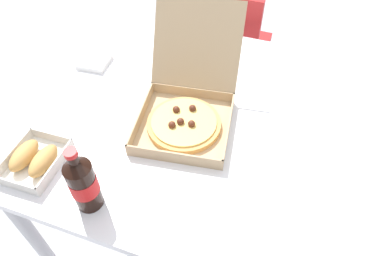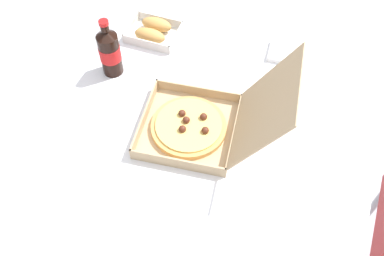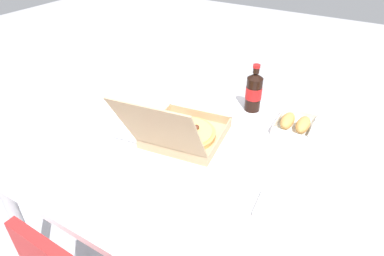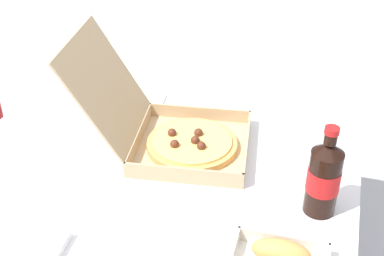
{
  "view_description": "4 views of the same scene",
  "coord_description": "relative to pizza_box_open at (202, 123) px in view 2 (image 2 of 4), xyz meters",
  "views": [
    {
      "loc": [
        0.25,
        -0.79,
        1.56
      ],
      "look_at": [
        0.0,
        -0.08,
        0.73
      ],
      "focal_mm": 32.6,
      "sensor_mm": 36.0,
      "label": 1
    },
    {
      "loc": [
        0.71,
        0.23,
        1.82
      ],
      "look_at": [
        0.01,
        -0.05,
        0.78
      ],
      "focal_mm": 39.68,
      "sensor_mm": 36.0,
      "label": 2
    },
    {
      "loc": [
        -0.63,
        0.87,
        1.51
      ],
      "look_at": [
        -0.05,
        -0.08,
        0.76
      ],
      "focal_mm": 30.99,
      "sensor_mm": 36.0,
      "label": 3
    },
    {
      "loc": [
        -1.11,
        -0.4,
        1.51
      ],
      "look_at": [
        -0.03,
        -0.07,
        0.78
      ],
      "focal_mm": 48.16,
      "sensor_mm": 36.0,
      "label": 4
    }
  ],
  "objects": [
    {
      "name": "napkin_pile",
      "position": [
        -0.44,
        0.16,
        -0.04
      ],
      "size": [
        0.12,
        0.12,
        0.02
      ],
      "primitive_type": "cube",
      "rotation": [
        0.0,
        0.0,
        0.08
      ],
      "color": "white",
      "rests_on": "dining_table"
    },
    {
      "name": "pizza_box_open",
      "position": [
        0.0,
        0.0,
        0.0
      ],
      "size": [
        0.36,
        0.48,
        0.3
      ],
      "color": "tan",
      "rests_on": "dining_table"
    },
    {
      "name": "bread_side_box",
      "position": [
        -0.36,
        -0.33,
        -0.02
      ],
      "size": [
        0.16,
        0.19,
        0.06
      ],
      "color": "white",
      "rests_on": "dining_table"
    },
    {
      "name": "ground_plane",
      "position": [
        0.04,
        0.03,
        -0.76
      ],
      "size": [
        10.0,
        10.0,
        0.0
      ],
      "primitive_type": "plane",
      "color": "#B2B2B7"
    },
    {
      "name": "cola_bottle",
      "position": [
        -0.14,
        -0.39,
        0.05
      ],
      "size": [
        0.07,
        0.07,
        0.22
      ],
      "color": "black",
      "rests_on": "dining_table"
    },
    {
      "name": "paper_menu",
      "position": [
        0.36,
        -0.09,
        -0.04
      ],
      "size": [
        0.25,
        0.21,
        0.0
      ],
      "primitive_type": "cube",
      "rotation": [
        0.0,
        0.0,
        -0.35
      ],
      "color": "white",
      "rests_on": "dining_table"
    },
    {
      "name": "dining_table",
      "position": [
        0.04,
        0.03,
        -0.12
      ],
      "size": [
        1.17,
        1.02,
        0.71
      ],
      "color": "white",
      "rests_on": "ground_plane"
    }
  ]
}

